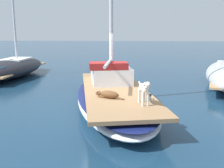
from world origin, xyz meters
TOP-DOWN VIEW (x-y plane):
  - ground_plane at (0.00, 0.00)m, footprint 120.00×120.00m
  - sailboat_main at (0.00, 0.00)m, footprint 3.96×7.60m
  - cabin_house at (-0.25, 1.09)m, footprint 1.83×2.47m
  - dog_brown at (-0.08, -1.34)m, footprint 0.90×0.49m
  - dog_white at (0.93, -1.95)m, footprint 0.35×0.93m
  - deck_winch at (1.08, -1.63)m, footprint 0.16×0.16m
  - moored_boat_port_side at (-6.24, 5.50)m, footprint 2.37×6.61m

SIDE VIEW (x-z plane):
  - ground_plane at x=0.00m, z-range 0.00..0.00m
  - sailboat_main at x=0.00m, z-range 0.01..0.67m
  - moored_boat_port_side at x=-6.24m, z-range -3.26..4.35m
  - deck_winch at x=1.08m, z-range 0.65..0.86m
  - dog_brown at x=-0.08m, z-range 0.66..0.88m
  - cabin_house at x=-0.25m, z-range 0.59..1.43m
  - dog_white at x=0.93m, z-range 0.73..1.43m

